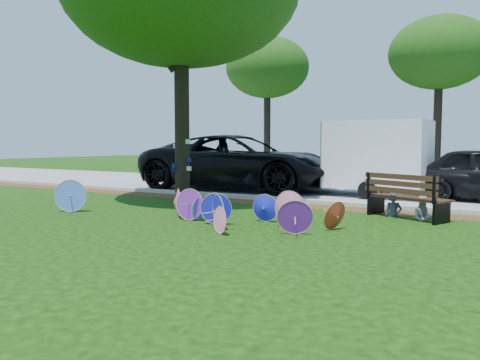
% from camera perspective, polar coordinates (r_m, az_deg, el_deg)
% --- Properties ---
extents(ground, '(90.00, 90.00, 0.00)m').
position_cam_1_polar(ground, '(10.33, -8.08, -5.63)').
color(ground, black).
rests_on(ground, ground).
extents(mulch_strip, '(90.00, 1.00, 0.01)m').
position_cam_1_polar(mulch_strip, '(14.09, 3.41, -2.86)').
color(mulch_strip, '#472D16').
rests_on(mulch_strip, ground).
extents(curb, '(90.00, 0.30, 0.12)m').
position_cam_1_polar(curb, '(14.70, 4.65, -2.34)').
color(curb, '#B7B5AD').
rests_on(curb, ground).
extents(street, '(90.00, 8.00, 0.01)m').
position_cam_1_polar(street, '(18.51, 10.25, -1.16)').
color(street, gray).
rests_on(street, ground).
extents(parasol_pile, '(7.56, 2.08, 0.86)m').
position_cam_1_polar(parasol_pile, '(10.69, -3.96, -3.28)').
color(parasol_pile, purple).
rests_on(parasol_pile, ground).
extents(black_van, '(8.03, 4.43, 2.13)m').
position_cam_1_polar(black_van, '(18.22, -0.08, 2.16)').
color(black_van, black).
rests_on(black_van, ground).
extents(cargo_trailer, '(3.31, 2.18, 2.85)m').
position_cam_1_polar(cargo_trailer, '(16.47, 16.45, 2.99)').
color(cargo_trailer, white).
rests_on(cargo_trailer, ground).
extents(park_bench, '(2.18, 1.56, 1.07)m').
position_cam_1_polar(park_bench, '(11.94, 19.84, -1.90)').
color(park_bench, black).
rests_on(park_bench, ground).
extents(person_left, '(0.47, 0.38, 1.12)m').
position_cam_1_polar(person_left, '(12.06, 18.25, -1.68)').
color(person_left, '#353D48').
rests_on(person_left, ground).
extents(person_right, '(0.66, 0.59, 1.11)m').
position_cam_1_polar(person_right, '(11.93, 21.54, -1.84)').
color(person_right, silver).
rests_on(person_right, ground).
extents(bg_trees, '(20.01, 5.77, 7.40)m').
position_cam_1_polar(bg_trees, '(23.47, 22.25, 13.88)').
color(bg_trees, black).
rests_on(bg_trees, ground).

